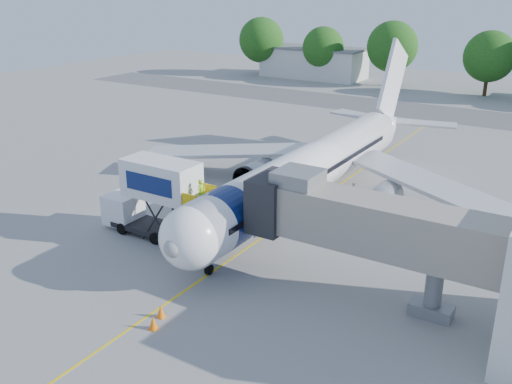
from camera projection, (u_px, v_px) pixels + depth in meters
The scene contains 14 objects.
ground at pixel (287, 221), 41.54m from camera, with size 160.00×160.00×0.00m, color gray.
guidance_line at pixel (287, 221), 41.54m from camera, with size 0.15×70.00×0.01m, color yellow.
taxiway_strip at pixel (442, 114), 74.90m from camera, with size 120.00×10.00×0.01m, color #59595B.
aircraft at pixel (314, 168), 43.78m from camera, with size 34.17×37.73×11.35m.
jet_bridge at pixel (355, 221), 30.49m from camera, with size 13.90×3.20×6.60m.
catering_hiloader at pixel (155, 198), 38.13m from camera, with size 8.50×2.44×5.50m.
ground_tug at pixel (39, 337), 26.64m from camera, with size 3.97×2.47×1.49m.
safety_cone_a at pixel (161, 312), 29.53m from camera, with size 0.45×0.45×0.71m.
safety_cone_b at pixel (153, 323), 28.52m from camera, with size 0.46×0.46×0.73m.
outbuilding_left at pixel (314, 62), 102.20m from camera, with size 18.40×8.40×5.30m.
tree_a at pixel (261, 40), 103.55m from camera, with size 8.11×8.11×10.33m.
tree_b at pixel (323, 48), 98.18m from camera, with size 7.17×7.17×9.14m.
tree_c at pixel (392, 47), 92.50m from camera, with size 8.21×8.21×10.46m.
tree_d at pixel (490, 57), 84.40m from camera, with size 7.57×7.57×9.65m.
Camera 1 is at (18.37, -33.56, 16.45)m, focal length 40.00 mm.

